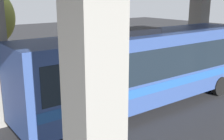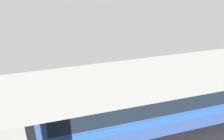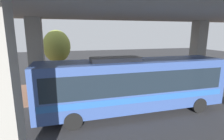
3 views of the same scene
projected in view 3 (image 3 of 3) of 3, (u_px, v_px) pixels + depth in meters
ground_plane at (124, 98)px, 14.20m from camera, size 80.00×80.00×0.00m
sidewalk_strip at (114, 87)px, 17.03m from camera, size 6.00×40.00×0.02m
overpass at (151, 18)px, 9.20m from camera, size 9.40×20.53×6.70m
bus at (133, 83)px, 11.19m from camera, size 2.64×11.99×3.71m
fire_hydrant at (100, 89)px, 15.04m from camera, size 0.45×0.22×0.89m
planter_front at (84, 83)px, 14.85m from camera, size 1.34×1.34×1.83m
planter_middle at (134, 80)px, 16.01m from camera, size 1.56×1.56×1.85m
street_tree_near at (57, 46)px, 15.77m from camera, size 2.42×2.42×5.42m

